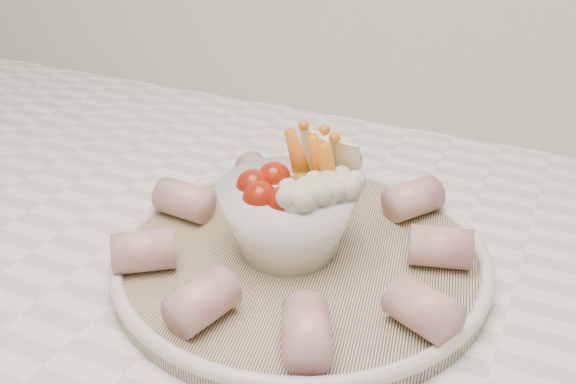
% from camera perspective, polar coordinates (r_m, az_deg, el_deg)
% --- Properties ---
extents(serving_platter, '(0.37, 0.37, 0.02)m').
position_cam_1_polar(serving_platter, '(0.55, 1.14, -5.68)').
color(serving_platter, navy).
rests_on(serving_platter, kitchen_counter).
extents(veggie_bowl, '(0.12, 0.12, 0.10)m').
position_cam_1_polar(veggie_bowl, '(0.53, 0.30, -1.68)').
color(veggie_bowl, white).
rests_on(veggie_bowl, serving_platter).
extents(cured_meat_rolls, '(0.30, 0.29, 0.03)m').
position_cam_1_polar(cured_meat_rolls, '(0.54, 1.16, -3.84)').
color(cured_meat_rolls, '#AB4E5B').
rests_on(cured_meat_rolls, serving_platter).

